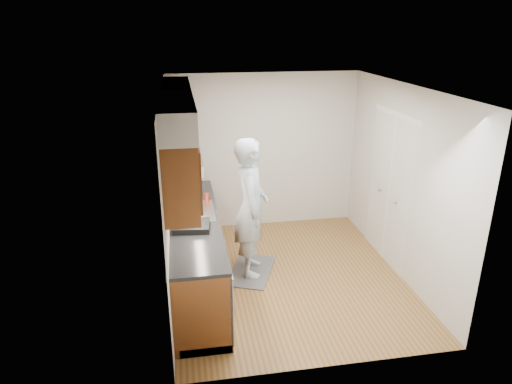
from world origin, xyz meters
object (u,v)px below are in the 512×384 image
(soda_can, at_px, (207,198))
(soap_bottle_a, at_px, (192,188))
(steel_can, at_px, (196,195))
(soap_bottle_b, at_px, (191,187))
(person, at_px, (251,199))
(dish_rack, at_px, (191,226))

(soda_can, bearing_deg, soap_bottle_a, 131.51)
(steel_can, bearing_deg, soap_bottle_a, 130.99)
(soap_bottle_b, height_order, steel_can, soap_bottle_b)
(soap_bottle_b, bearing_deg, soap_bottle_a, -89.51)
(person, distance_m, soap_bottle_a, 0.90)
(dish_rack, bearing_deg, soda_can, 79.23)
(soda_can, height_order, dish_rack, soda_can)
(soap_bottle_a, xyz_separation_m, soap_bottle_b, (-0.00, 0.13, -0.03))
(person, bearing_deg, dish_rack, 129.17)
(person, xyz_separation_m, soda_can, (-0.55, 0.30, -0.07))
(soap_bottle_a, xyz_separation_m, dish_rack, (-0.05, -1.02, -0.10))
(soda_can, bearing_deg, steel_can, 131.70)
(soap_bottle_b, bearing_deg, person, -41.32)
(soap_bottle_a, distance_m, soda_can, 0.30)
(soap_bottle_b, distance_m, soda_can, 0.40)
(steel_can, bearing_deg, dish_rack, -95.92)
(person, xyz_separation_m, steel_can, (-0.69, 0.46, -0.07))
(soap_bottle_a, distance_m, soap_bottle_b, 0.13)
(soap_bottle_a, height_order, dish_rack, soap_bottle_a)
(person, distance_m, soda_can, 0.63)
(person, distance_m, steel_can, 0.83)
(soap_bottle_b, distance_m, steel_can, 0.20)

